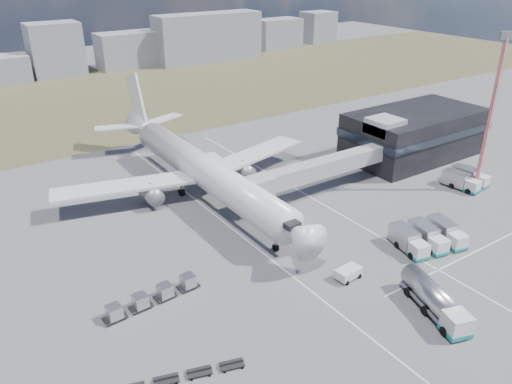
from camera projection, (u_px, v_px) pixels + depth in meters
ground at (314, 280)px, 68.12m from camera, size 420.00×420.00×0.00m
grass_strip at (79, 102)px, 150.43m from camera, size 420.00×90.00×0.01m
lane_markings at (351, 249)px, 75.29m from camera, size 47.12×110.00×0.01m
terminal at (414, 133)px, 107.88m from camera, size 30.40×16.40×11.00m
jet_bridge at (310, 171)px, 89.24m from camera, size 30.30×3.80×7.05m
airliner at (200, 168)px, 90.06m from camera, size 51.59×64.53×17.62m
skyline at (10, 57)px, 170.00m from camera, size 288.10×26.94×20.20m
fuel_tanker at (435, 300)px, 61.17m from camera, size 6.24×11.71×3.68m
pushback_tug at (348, 273)px, 68.06m from camera, size 3.76×2.33×1.59m
catering_truck at (215, 164)px, 102.27m from camera, size 2.92×6.01×2.67m
service_trucks_near at (428, 237)px, 75.46m from camera, size 10.80×9.03×2.89m
service_trucks_far at (465, 179)px, 95.00m from camera, size 6.69×7.70×2.83m
uld_row at (153, 296)px, 63.04m from camera, size 13.21×2.65×1.82m
floodlight_mast at (490, 116)px, 87.85m from camera, size 2.73×2.22×28.80m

